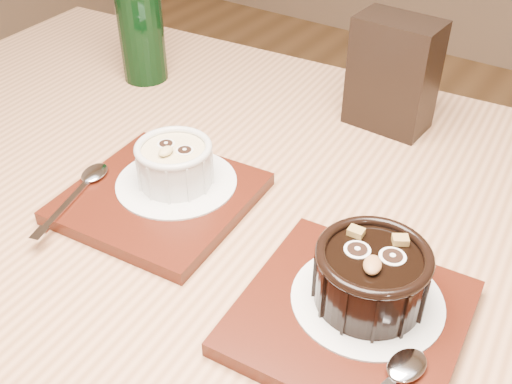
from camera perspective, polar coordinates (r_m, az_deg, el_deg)
table at (r=0.67m, az=-0.98°, el=-9.67°), size 1.26×0.89×0.75m
tray_left at (r=0.64m, az=-9.12°, el=-0.56°), size 0.20×0.20×0.01m
doily_left at (r=0.65m, az=-7.58°, el=0.94°), size 0.13×0.13×0.00m
ramekin_white at (r=0.64m, az=-7.77°, el=2.85°), size 0.08×0.08×0.05m
spoon_left at (r=0.65m, az=-16.63°, el=0.10°), size 0.06×0.14×0.01m
tray_right at (r=0.52m, az=8.97°, el=-11.69°), size 0.19×0.19×0.01m
doily_right at (r=0.53m, az=10.55°, el=-10.02°), size 0.13×0.13×0.00m
ramekin_dark at (r=0.50m, az=10.93°, el=-7.64°), size 0.10×0.10×0.06m
condiment_stand at (r=0.77m, az=12.92°, el=10.87°), size 0.10×0.06×0.14m
green_bottle at (r=0.88m, az=-11.04°, el=16.09°), size 0.06×0.06×0.24m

